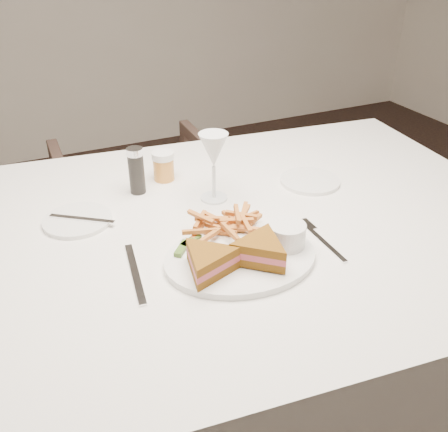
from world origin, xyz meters
TOP-DOWN VIEW (x-y plane):
  - table at (-0.24, 0.12)m, footprint 1.63×1.18m
  - chair_far at (-0.18, 1.00)m, footprint 0.65×0.61m
  - table_setting at (-0.24, 0.07)m, footprint 0.77×0.65m

SIDE VIEW (x-z plane):
  - chair_far at x=-0.18m, z-range 0.00..0.65m
  - table at x=-0.24m, z-range 0.00..0.75m
  - table_setting at x=-0.24m, z-range 0.70..0.88m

